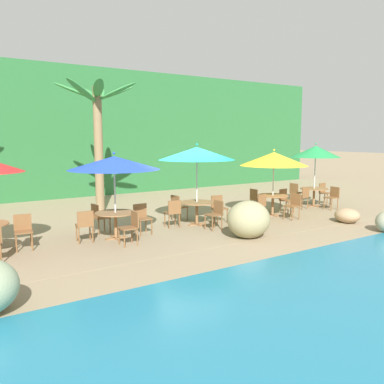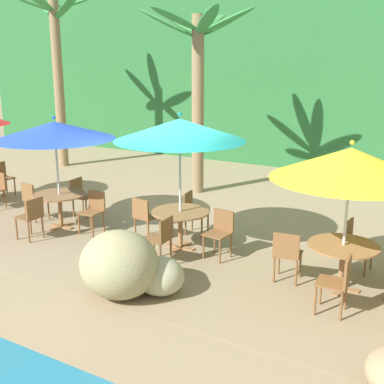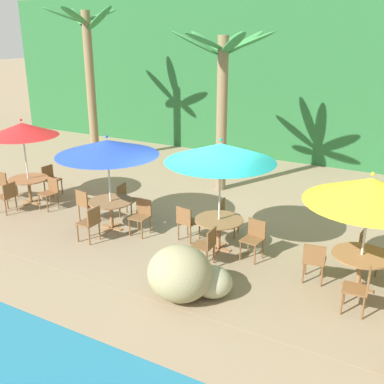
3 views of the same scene
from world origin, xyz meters
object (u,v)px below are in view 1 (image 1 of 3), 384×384
chair_yellow_left (259,204)px  dining_table_teal (197,206)px  chair_red_seaward (23,229)px  chair_yellow_seaward (285,199)px  umbrella_blue (114,163)px  chair_teal_seaward (218,206)px  chair_green_seaward (324,192)px  dining_table_blue (115,217)px  dining_table_green (314,191)px  umbrella_green (316,152)px  palm_tree_second (98,121)px  chair_blue_left (85,224)px  chair_blue_inland (98,216)px  chair_teal_right (216,213)px  chair_yellow_right (294,204)px  dining_table_yellow (273,199)px  chair_green_right (333,196)px  umbrella_teal (197,153)px  chair_teal_inland (178,206)px  chair_teal_left (173,211)px  umbrella_yellow (274,159)px  chair_blue_right (131,226)px  chair_blue_seaward (142,216)px  chair_green_left (303,196)px  chair_green_inland (295,192)px  chair_yellow_inland (256,198)px

chair_yellow_left → dining_table_teal: bearing=169.1°
chair_red_seaward → chair_yellow_seaward: 9.15m
chair_red_seaward → umbrella_blue: (2.34, -0.27, 1.58)m
chair_teal_seaward → chair_green_seaward: 5.90m
dining_table_blue → dining_table_green: same height
umbrella_green → palm_tree_second: palm_tree_second is taller
dining_table_teal → umbrella_green: umbrella_green is taller
chair_blue_left → chair_blue_inland: bearing=50.2°
chair_teal_right → chair_yellow_seaward: bearing=12.0°
chair_yellow_seaward → chair_yellow_right: 1.23m
dining_table_blue → dining_table_yellow: (5.97, 0.03, 0.00)m
chair_green_right → dining_table_teal: bearing=174.5°
dining_table_green → umbrella_teal: bearing=-177.3°
chair_blue_left → chair_teal_inland: size_ratio=1.00×
dining_table_blue → chair_yellow_seaward: (6.80, 0.22, -0.10)m
chair_blue_left → chair_yellow_seaward: 7.66m
chair_green_right → chair_teal_left: bearing=175.0°
umbrella_yellow → dining_table_yellow: (0.00, -0.00, -1.41)m
umbrella_teal → dining_table_teal: bearing=-135.0°
umbrella_green → chair_teal_inland: bearing=174.9°
chair_blue_left → chair_yellow_left: bearing=-2.0°
chair_blue_right → umbrella_green: 8.96m
chair_yellow_left → chair_green_right: size_ratio=1.00×
dining_table_blue → chair_blue_inland: (-0.18, 0.84, -0.10)m
umbrella_teal → chair_yellow_seaward: umbrella_teal is taller
umbrella_yellow → palm_tree_second: 6.48m
chair_blue_left → chair_yellow_seaward: (7.66, 0.20, 0.00)m
chair_teal_right → chair_yellow_left: (2.15, 0.41, 0.00)m
chair_blue_seaward → chair_green_left: (7.07, 0.25, 0.00)m
umbrella_teal → chair_green_left: (5.06, 0.10, -1.76)m
chair_blue_seaward → dining_table_green: size_ratio=0.79×
chair_yellow_seaward → chair_green_inland: bearing=32.7°
chair_yellow_inland → chair_yellow_right: same height
chair_teal_left → dining_table_teal: bearing=-1.7°
chair_teal_left → chair_yellow_left: size_ratio=1.00×
umbrella_blue → chair_yellow_right: (6.13, -0.81, -1.58)m
chair_teal_inland → chair_teal_left: same height
umbrella_blue → umbrella_teal: (2.86, 0.26, 0.18)m
chair_blue_seaward → chair_yellow_inland: same height
chair_blue_left → chair_teal_seaward: size_ratio=1.00×
chair_yellow_inland → chair_yellow_left: 1.34m
chair_blue_inland → chair_yellow_left: 5.42m
chair_teal_left → chair_teal_inland: bearing=51.3°
chair_teal_seaward → chair_green_left: (4.20, 0.11, 0.00)m
chair_blue_seaward → chair_green_right: 8.00m
chair_teal_seaward → chair_green_left: 4.21m
chair_green_seaward → chair_teal_left: bearing=-176.9°
umbrella_blue → palm_tree_second: 4.39m
chair_yellow_left → chair_yellow_seaward: bearing=13.6°
umbrella_yellow → chair_yellow_seaward: (0.83, 0.19, -1.51)m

